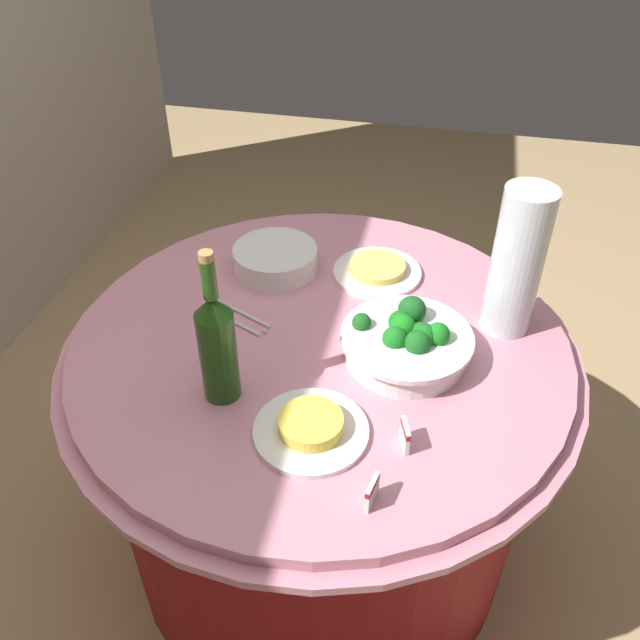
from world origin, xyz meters
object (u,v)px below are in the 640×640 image
Objects in this scene: decorative_fruit_vase at (516,269)px; food_plate_fried_egg at (311,428)px; plate_stack at (275,259)px; serving_tongs at (241,319)px; label_placard_mid at (372,491)px; wine_bottle at (217,344)px; food_plate_noodles at (377,270)px; broccoli_bowl at (407,342)px; label_placard_front at (405,434)px.

food_plate_fried_egg is (-0.41, 0.35, -0.14)m from decorative_fruit_vase.
serving_tongs is (-0.22, 0.02, -0.03)m from plate_stack.
plate_stack is 3.82× the size of label_placard_mid.
wine_bottle is 0.27m from serving_tongs.
decorative_fruit_vase is 1.55× the size of food_plate_noodles.
food_plate_fried_egg is (-0.52, -0.21, -0.02)m from plate_stack.
broccoli_bowl is 5.09× the size of label_placard_front.
wine_bottle is 0.39m from label_placard_front.
label_placard_front reaches higher than serving_tongs.
decorative_fruit_vase is 0.46m from label_placard_front.
decorative_fruit_vase reaches higher than broccoli_bowl.
food_plate_noodles is at bearing -26.52° from wine_bottle.
plate_stack is 1.28× the size of serving_tongs.
broccoli_bowl is at bearing 127.65° from decorative_fruit_vase.
decorative_fruit_vase is 1.55× the size of food_plate_fried_egg.
label_placard_mid reaches higher than serving_tongs.
label_placard_mid is at bearing -120.47° from wine_bottle.
decorative_fruit_vase is (0.16, -0.20, 0.11)m from broccoli_bowl.
plate_stack is at bearing -5.86° from serving_tongs.
wine_bottle is at bearing 153.48° from food_plate_noodles.
food_plate_fried_egg is at bearing 139.45° from decorative_fruit_vase.
plate_stack is at bearing 37.28° from label_placard_front.
food_plate_fried_egg is 0.19m from label_placard_mid.
wine_bottle reaches higher than plate_stack.
food_plate_noodles is at bearing 7.89° from label_placard_mid.
broccoli_bowl is at bearing -96.43° from serving_tongs.
food_plate_noodles is at bearing 66.55° from decorative_fruit_vase.
label_placard_front is (-0.06, -0.37, -0.10)m from wine_bottle.
decorative_fruit_vase is at bearing -40.55° from food_plate_fried_egg.
label_placard_mid is (-0.20, -0.33, -0.10)m from wine_bottle.
label_placard_front is (0.01, -0.18, 0.02)m from food_plate_fried_egg.
serving_tongs is at bearing 8.97° from wine_bottle.
plate_stack is at bearing 22.31° from food_plate_fried_egg.
broccoli_bowl is at bearing -125.88° from plate_stack.
label_placard_front is at bearing -173.99° from broccoli_bowl.
serving_tongs is at bearing 40.87° from label_placard_mid.
broccoli_bowl is 0.28m from decorative_fruit_vase.
serving_tongs is at bearing 101.02° from decorative_fruit_vase.
food_plate_noodles is at bearing 20.06° from broccoli_bowl.
serving_tongs is 0.57m from label_placard_mid.
broccoli_bowl reaches higher than plate_stack.
decorative_fruit_vase is at bearing -23.75° from label_placard_front.
food_plate_noodles is at bearing -4.41° from food_plate_fried_egg.
wine_bottle is 0.99× the size of decorative_fruit_vase.
broccoli_bowl is at bearing 6.01° from label_placard_front.
food_plate_noodles is at bearing -82.94° from plate_stack.
plate_stack is (0.26, 0.36, -0.01)m from broccoli_bowl.
serving_tongs is 0.74× the size of food_plate_noodles.
label_placard_front is 1.00× the size of label_placard_mid.
label_placard_front and label_placard_mid have the same top height.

